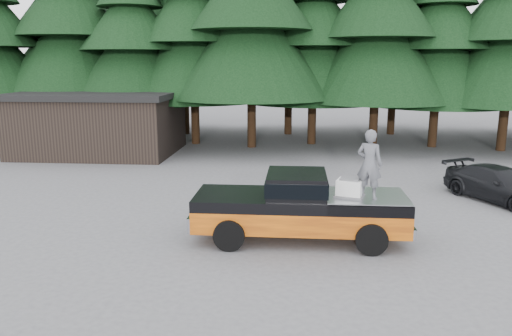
# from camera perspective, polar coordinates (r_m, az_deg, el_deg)

# --- Properties ---
(ground) EXTENTS (120.00, 120.00, 0.00)m
(ground) POSITION_cam_1_polar(r_m,az_deg,el_deg) (14.97, -1.78, -7.05)
(ground) COLOR #505053
(ground) RESTS_ON ground
(pickup_truck) EXTENTS (6.00, 2.04, 1.33)m
(pickup_truck) POSITION_cam_1_polar(r_m,az_deg,el_deg) (14.03, 5.00, -5.57)
(pickup_truck) COLOR orange
(pickup_truck) RESTS_ON ground
(truck_cab) EXTENTS (1.66, 1.90, 0.59)m
(truck_cab) POSITION_cam_1_polar(r_m,az_deg,el_deg) (13.77, 4.66, -1.75)
(truck_cab) COLOR black
(truck_cab) RESTS_ON pickup_truck
(air_compressor) EXTENTS (0.80, 0.72, 0.45)m
(air_compressor) POSITION_cam_1_polar(r_m,az_deg,el_deg) (13.67, 10.66, -2.32)
(air_compressor) COLOR silver
(air_compressor) RESTS_ON pickup_truck
(man_on_bed) EXTENTS (0.80, 0.68, 1.85)m
(man_on_bed) POSITION_cam_1_polar(r_m,az_deg,el_deg) (13.49, 12.84, 0.44)
(man_on_bed) COLOR #54565C
(man_on_bed) RESTS_ON pickup_truck
(parked_car) EXTENTS (3.58, 4.52, 1.23)m
(parked_car) POSITION_cam_1_polar(r_m,az_deg,el_deg) (19.77, 26.09, -1.70)
(parked_car) COLOR black
(parked_car) RESTS_ON ground
(utility_building) EXTENTS (8.40, 6.40, 3.30)m
(utility_building) POSITION_cam_1_polar(r_m,az_deg,el_deg) (28.32, -17.39, 5.00)
(utility_building) COLOR black
(utility_building) RESTS_ON ground
(treeline) EXTENTS (60.15, 16.05, 17.50)m
(treeline) POSITION_cam_1_polar(r_m,az_deg,el_deg) (31.39, 2.66, 17.27)
(treeline) COLOR black
(treeline) RESTS_ON ground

